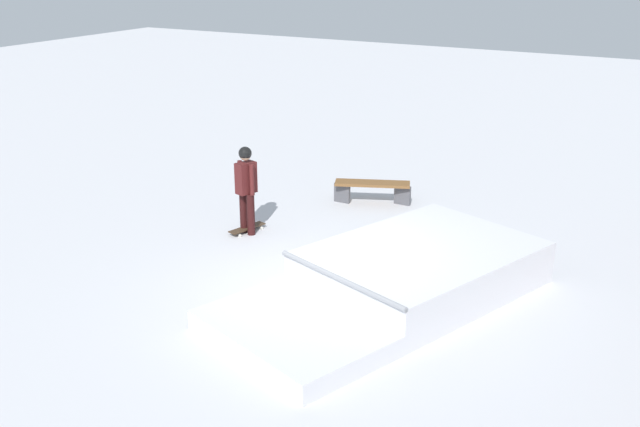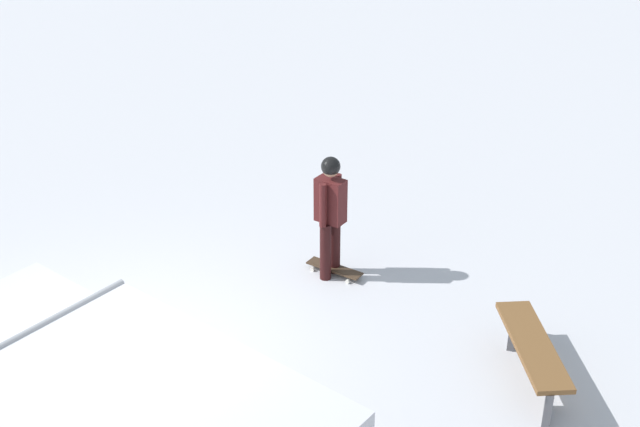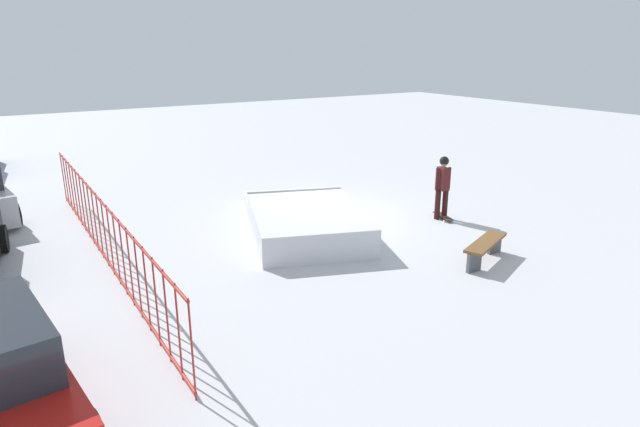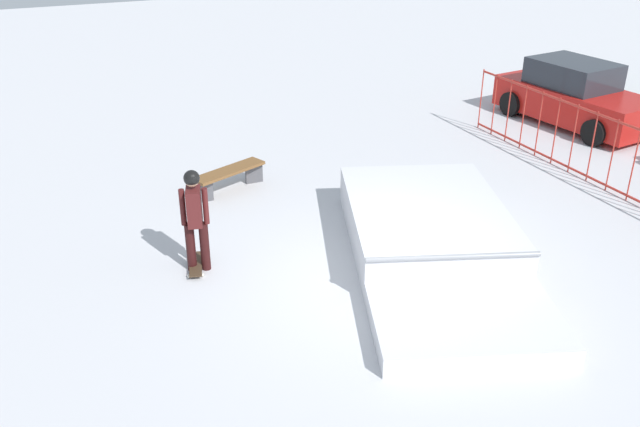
# 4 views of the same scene
# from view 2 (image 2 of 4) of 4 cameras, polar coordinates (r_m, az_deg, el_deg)

# --- Properties ---
(ground_plane) EXTENTS (60.00, 60.00, 0.00)m
(ground_plane) POSITION_cam_2_polar(r_m,az_deg,el_deg) (9.69, -13.17, -9.93)
(ground_plane) COLOR silver
(skate_ramp) EXTENTS (5.96, 4.27, 0.74)m
(skate_ramp) POSITION_cam_2_polar(r_m,az_deg,el_deg) (8.49, -14.62, -13.57)
(skate_ramp) COLOR silver
(skate_ramp) RESTS_ON ground
(skater) EXTENTS (0.43, 0.43, 1.73)m
(skater) POSITION_cam_2_polar(r_m,az_deg,el_deg) (10.45, 0.74, 0.37)
(skater) COLOR black
(skater) RESTS_ON ground
(skateboard) EXTENTS (0.82, 0.41, 0.09)m
(skateboard) POSITION_cam_2_polar(r_m,az_deg,el_deg) (10.94, 1.03, -3.90)
(skateboard) COLOR #3F2D1E
(skateboard) RESTS_ON ground
(park_bench) EXTENTS (0.98, 1.63, 0.48)m
(park_bench) POSITION_cam_2_polar(r_m,az_deg,el_deg) (9.25, 14.70, -9.40)
(park_bench) COLOR brown
(park_bench) RESTS_ON ground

